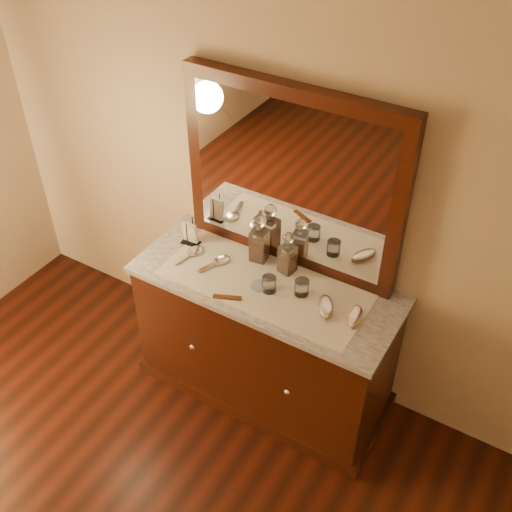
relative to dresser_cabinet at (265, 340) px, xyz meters
name	(u,v)px	position (x,y,z in m)	size (l,w,h in m)	color
dresser_cabinet	(265,340)	(0.00, 0.00, 0.00)	(1.40, 0.55, 0.82)	black
dresser_plinth	(264,382)	(0.00, 0.00, -0.37)	(1.46, 0.59, 0.08)	black
knob_left	(192,347)	(-0.30, -0.28, 0.04)	(0.04, 0.04, 0.04)	silver
knob_right	(287,392)	(0.30, -0.28, 0.04)	(0.04, 0.04, 0.04)	silver
marble_top	(266,285)	(0.00, 0.00, 0.42)	(1.44, 0.59, 0.03)	white
mirror_frame	(292,180)	(0.00, 0.25, 0.94)	(1.20, 0.08, 1.00)	black
mirror_glass	(288,183)	(0.00, 0.21, 0.94)	(1.06, 0.01, 0.86)	white
lace_runner	(264,284)	(0.00, -0.02, 0.44)	(1.10, 0.45, 0.00)	white
pin_dish	(259,286)	(-0.01, -0.05, 0.45)	(0.09, 0.09, 0.02)	white
comb	(227,297)	(-0.11, -0.21, 0.45)	(0.15, 0.03, 0.01)	brown
napkin_rack	(190,234)	(-0.53, 0.07, 0.50)	(0.11, 0.07, 0.16)	black
decanter_left	(259,242)	(-0.13, 0.15, 0.56)	(0.10, 0.10, 0.29)	brown
decanter_right	(288,257)	(0.05, 0.14, 0.54)	(0.09, 0.09, 0.25)	brown
brush_near	(326,307)	(0.36, -0.03, 0.47)	(0.14, 0.18, 0.04)	#8E7857
brush_far	(355,317)	(0.51, -0.02, 0.47)	(0.10, 0.17, 0.04)	#8E7857
hand_mirror_outer	(193,252)	(-0.47, -0.01, 0.45)	(0.10, 0.21, 0.02)	silver
hand_mirror_inner	(219,261)	(-0.30, 0.01, 0.45)	(0.12, 0.21, 0.02)	silver
tumblers	(285,286)	(0.12, -0.01, 0.49)	(0.23, 0.14, 0.09)	white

